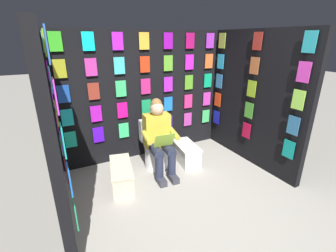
{
  "coord_description": "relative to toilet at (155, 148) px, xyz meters",
  "views": [
    {
      "loc": [
        1.49,
        1.74,
        2.04
      ],
      "look_at": [
        0.02,
        -1.11,
        0.85
      ],
      "focal_mm": 25.27,
      "sensor_mm": 36.0,
      "label": 1
    }
  ],
  "objects": [
    {
      "name": "comic_longbox_near",
      "position": [
        -0.54,
        0.13,
        -0.16
      ],
      "size": [
        0.39,
        0.66,
        0.33
      ],
      "rotation": [
        0.0,
        0.0,
        -0.13
      ],
      "color": "white",
      "rests_on": "ground"
    },
    {
      "name": "toilet",
      "position": [
        0.0,
        0.0,
        0.0
      ],
      "size": [
        0.42,
        0.57,
        0.77
      ],
      "rotation": [
        0.0,
        0.0,
        -0.09
      ],
      "color": "white",
      "rests_on": "ground"
    },
    {
      "name": "display_wall_left",
      "position": [
        -1.58,
        0.53,
        0.77
      ],
      "size": [
        0.14,
        2.02,
        2.18
      ],
      "color": "black",
      "rests_on": "ground"
    },
    {
      "name": "person_reading",
      "position": [
        0.02,
        0.23,
        0.27
      ],
      "size": [
        0.55,
        0.71,
        1.19
      ],
      "rotation": [
        0.0,
        0.0,
        -0.09
      ],
      "color": "gold",
      "rests_on": "ground"
    },
    {
      "name": "display_wall_back",
      "position": [
        -0.05,
        -0.52,
        0.77
      ],
      "size": [
        3.06,
        0.14,
        2.18
      ],
      "color": "black",
      "rests_on": "ground"
    },
    {
      "name": "display_wall_right",
      "position": [
        1.48,
        0.53,
        0.77
      ],
      "size": [
        0.14,
        2.02,
        2.18
      ],
      "color": "black",
      "rests_on": "ground"
    },
    {
      "name": "ground_plane",
      "position": [
        -0.05,
        1.54,
        -0.33
      ],
      "size": [
        30.0,
        30.0,
        0.0
      ],
      "primitive_type": "plane",
      "color": "#9E998E"
    },
    {
      "name": "comic_longbox_far",
      "position": [
        0.67,
        0.31,
        -0.16
      ],
      "size": [
        0.45,
        0.78,
        0.32
      ],
      "rotation": [
        0.0,
        0.0,
        -0.21
      ],
      "color": "beige",
      "rests_on": "ground"
    }
  ]
}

